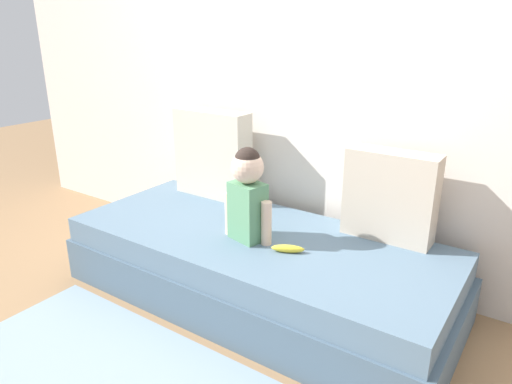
{
  "coord_description": "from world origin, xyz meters",
  "views": [
    {
      "loc": [
        1.33,
        -1.96,
        1.5
      ],
      "look_at": [
        -0.01,
        0.0,
        0.65
      ],
      "focal_mm": 32.81,
      "sensor_mm": 36.0,
      "label": 1
    }
  ],
  "objects_px": {
    "banana": "(288,249)",
    "throw_pillow_left": "(213,154)",
    "throw_pillow_right": "(390,196)",
    "toddler": "(248,192)",
    "couch": "(257,267)"
  },
  "relations": [
    {
      "from": "throw_pillow_left",
      "to": "throw_pillow_right",
      "type": "relative_size",
      "value": 1.19
    },
    {
      "from": "throw_pillow_left",
      "to": "throw_pillow_right",
      "type": "distance_m",
      "value": 1.21
    },
    {
      "from": "banana",
      "to": "throw_pillow_left",
      "type": "bearing_deg",
      "value": 152.01
    },
    {
      "from": "toddler",
      "to": "couch",
      "type": "bearing_deg",
      "value": 80.21
    },
    {
      "from": "couch",
      "to": "throw_pillow_right",
      "type": "xyz_separation_m",
      "value": [
        0.61,
        0.37,
        0.45
      ]
    },
    {
      "from": "throw_pillow_right",
      "to": "toddler",
      "type": "distance_m",
      "value": 0.76
    },
    {
      "from": "couch",
      "to": "banana",
      "type": "xyz_separation_m",
      "value": [
        0.25,
        -0.09,
        0.22
      ]
    },
    {
      "from": "throw_pillow_right",
      "to": "toddler",
      "type": "height_order",
      "value": "toddler"
    },
    {
      "from": "banana",
      "to": "toddler",
      "type": "bearing_deg",
      "value": 176.13
    },
    {
      "from": "throw_pillow_left",
      "to": "banana",
      "type": "xyz_separation_m",
      "value": [
        0.86,
        -0.46,
        -0.27
      ]
    },
    {
      "from": "couch",
      "to": "toddler",
      "type": "bearing_deg",
      "value": -99.79
    },
    {
      "from": "toddler",
      "to": "banana",
      "type": "distance_m",
      "value": 0.36
    },
    {
      "from": "throw_pillow_right",
      "to": "banana",
      "type": "bearing_deg",
      "value": -127.9
    },
    {
      "from": "toddler",
      "to": "banana",
      "type": "xyz_separation_m",
      "value": [
        0.26,
        -0.02,
        -0.25
      ]
    },
    {
      "from": "banana",
      "to": "couch",
      "type": "bearing_deg",
      "value": 160.75
    }
  ]
}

